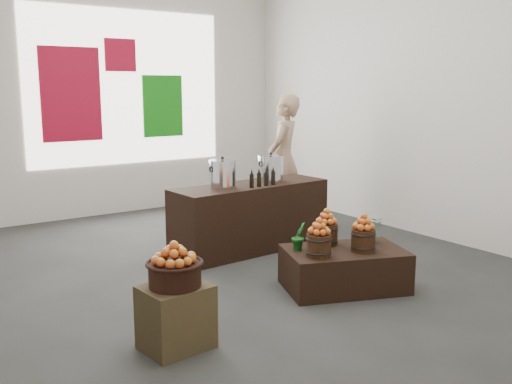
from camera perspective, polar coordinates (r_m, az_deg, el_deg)
ground at (r=6.46m, az=-2.70°, el=-7.67°), size 7.00×7.00×0.00m
back_wall at (r=9.30m, az=-14.53°, el=10.07°), size 6.00×0.04×4.00m
back_opening at (r=9.39m, az=-12.74°, el=10.14°), size 3.20×0.02×2.40m
deco_red_left at (r=9.08m, az=-18.02°, el=9.26°), size 0.90×0.04×1.40m
deco_green_right at (r=9.63m, az=-9.31°, el=8.48°), size 0.70×0.04×1.00m
deco_red_upper at (r=9.36m, az=-13.43°, el=13.18°), size 0.50×0.04×0.50m
crate at (r=4.57m, az=-8.01°, el=-12.28°), size 0.54×0.46×0.51m
wicker_basket at (r=4.45m, az=-8.12°, el=-8.17°), size 0.40×0.40×0.18m
apples_in_basket at (r=4.39m, az=-8.18°, el=-5.99°), size 0.32×0.32×0.17m
display_table at (r=5.86m, az=8.80°, el=-7.61°), size 1.36×1.10×0.41m
apple_bucket_front_left at (r=5.51m, az=6.30°, el=-5.33°), size 0.24×0.24×0.22m
apples_in_bucket_front_left at (r=5.46m, az=6.34°, el=-3.43°), size 0.18×0.18×0.16m
apple_bucket_front_right at (r=5.75m, az=10.66°, el=-4.77°), size 0.24×0.24×0.22m
apples_in_bucket_front_right at (r=5.71m, az=10.73°, el=-2.94°), size 0.18×0.18×0.16m
apple_bucket_rear at (r=5.93m, az=7.03°, el=-4.21°), size 0.24×0.24×0.22m
apples_in_bucket_rear at (r=5.88m, az=7.07°, el=-2.44°), size 0.18×0.18×0.16m
herb_garnish_right at (r=6.09m, az=11.34°, el=-3.68°), size 0.30×0.28×0.27m
herb_garnish_left at (r=5.70m, az=4.29°, el=-4.43°), size 0.19×0.17×0.28m
counter at (r=7.09m, az=-0.56°, el=-2.53°), size 2.07×0.77×0.83m
stock_pot_left at (r=6.74m, az=-3.37°, el=1.73°), size 0.31×0.31×0.31m
stock_pot_center at (r=7.19m, az=1.47°, el=2.29°), size 0.31×0.31×0.31m
oil_cruets at (r=6.83m, az=0.48°, el=1.51°), size 0.30×0.07×0.23m
shopper at (r=8.47m, az=2.80°, el=3.29°), size 0.83×0.78×1.91m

